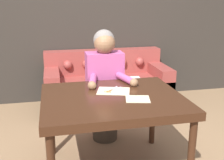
{
  "coord_description": "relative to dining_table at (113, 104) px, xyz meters",
  "views": [
    {
      "loc": [
        -0.48,
        -2.18,
        1.55
      ],
      "look_at": [
        0.03,
        0.18,
        0.84
      ],
      "focal_mm": 45.0,
      "sensor_mm": 36.0,
      "label": 1
    }
  ],
  "objects": [
    {
      "name": "wall_back",
      "position": [
        -0.0,
        2.06,
        0.63
      ],
      "size": [
        8.0,
        0.06,
        2.6
      ],
      "color": "#2D2823",
      "rests_on": "ground_plane"
    },
    {
      "name": "pattern_paper_offcut",
      "position": [
        0.19,
        -0.12,
        0.08
      ],
      "size": [
        0.23,
        0.22,
        0.0
      ],
      "color": "beige",
      "rests_on": "dining_table"
    },
    {
      "name": "pattern_paper_main",
      "position": [
        0.04,
        0.13,
        0.08
      ],
      "size": [
        0.34,
        0.29,
        0.0
      ],
      "color": "beige",
      "rests_on": "dining_table"
    },
    {
      "name": "person",
      "position": [
        0.05,
        0.64,
        -0.02
      ],
      "size": [
        0.48,
        0.6,
        1.24
      ],
      "color": "#33281E",
      "rests_on": "ground_plane"
    },
    {
      "name": "dining_table",
      "position": [
        0.0,
        0.0,
        0.0
      ],
      "size": [
        1.2,
        0.99,
        0.74
      ],
      "color": "#381E11",
      "rests_on": "ground_plane"
    },
    {
      "name": "scissors",
      "position": [
        0.01,
        0.14,
        0.08
      ],
      "size": [
        0.19,
        0.19,
        0.01
      ],
      "color": "silver",
      "rests_on": "dining_table"
    },
    {
      "name": "couch",
      "position": [
        0.27,
        1.64,
        -0.37
      ],
      "size": [
        1.75,
        0.83,
        0.8
      ],
      "color": "brown",
      "rests_on": "ground_plane"
    }
  ]
}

